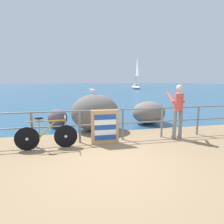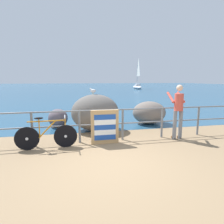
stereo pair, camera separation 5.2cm
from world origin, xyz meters
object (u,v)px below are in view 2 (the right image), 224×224
object	(u,v)px
breakwater_boulder_left	(58,118)
breakwater_boulder_right	(149,113)
bicycle	(47,135)
sailboat	(137,85)
breakwater_boulder_main	(95,113)
seagull	(93,91)
person_at_railing	(178,109)
folded_deckchair_stack	(105,127)

from	to	relation	value
breakwater_boulder_left	breakwater_boulder_right	world-z (taller)	breakwater_boulder_right
bicycle	breakwater_boulder_right	xyz separation A→B (m)	(4.07, 2.38, 0.10)
sailboat	breakwater_boulder_main	bearing A→B (deg)	160.48
breakwater_boulder_main	seagull	xyz separation A→B (m)	(-0.06, 0.09, 0.83)
bicycle	person_at_railing	distance (m)	4.13
person_at_railing	breakwater_boulder_left	size ratio (longest dim) A/B	2.24
person_at_railing	bicycle	bearing A→B (deg)	95.46
bicycle	folded_deckchair_stack	world-z (taller)	folded_deckchair_stack
bicycle	person_at_railing	xyz separation A→B (m)	(4.09, 0.07, 0.60)
breakwater_boulder_main	sailboat	size ratio (longest dim) A/B	0.30
breakwater_boulder_main	breakwater_boulder_right	world-z (taller)	breakwater_boulder_main
bicycle	breakwater_boulder_right	bearing A→B (deg)	28.43
breakwater_boulder_left	seagull	bearing A→B (deg)	-29.27
bicycle	folded_deckchair_stack	size ratio (longest dim) A/B	1.63
person_at_railing	folded_deckchair_stack	distance (m)	2.45
folded_deckchair_stack	breakwater_boulder_right	distance (m)	3.31
bicycle	seagull	bearing A→B (deg)	48.11
bicycle	breakwater_boulder_main	bearing A→B (deg)	45.48
breakwater_boulder_right	seagull	xyz separation A→B (m)	(-2.55, -0.56, 1.03)
breakwater_boulder_right	sailboat	xyz separation A→B (m)	(9.95, 29.89, 0.21)
breakwater_boulder_left	breakwater_boulder_right	distance (m)	3.93
folded_deckchair_stack	breakwater_boulder_right	world-z (taller)	folded_deckchair_stack
person_at_railing	seagull	distance (m)	3.15
bicycle	person_at_railing	bearing A→B (deg)	-0.86
bicycle	breakwater_boulder_left	distance (m)	2.60
folded_deckchair_stack	breakwater_boulder_left	xyz separation A→B (m)	(-1.53, 2.50, -0.15)
person_at_railing	breakwater_boulder_right	size ratio (longest dim) A/B	1.21
breakwater_boulder_right	seagull	world-z (taller)	seagull
folded_deckchair_stack	breakwater_boulder_right	xyz separation A→B (m)	(2.39, 2.28, -0.03)
folded_deckchair_stack	breakwater_boulder_right	bearing A→B (deg)	43.66
bicycle	sailboat	world-z (taller)	sailboat
breakwater_boulder_main	sailboat	distance (m)	32.98
breakwater_boulder_right	bicycle	bearing A→B (deg)	-149.71
folded_deckchair_stack	breakwater_boulder_left	world-z (taller)	folded_deckchair_stack
breakwater_boulder_right	breakwater_boulder_left	bearing A→B (deg)	176.90
seagull	sailboat	bearing A→B (deg)	-61.79
seagull	person_at_railing	bearing A→B (deg)	-163.80
folded_deckchair_stack	seagull	size ratio (longest dim) A/B	3.42
breakwater_boulder_left	breakwater_boulder_right	xyz separation A→B (m)	(3.93, -0.21, 0.12)
sailboat	person_at_railing	bearing A→B (deg)	165.48
sailboat	breakwater_boulder_right	bearing A→B (deg)	164.21
breakwater_boulder_main	seagull	world-z (taller)	seagull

